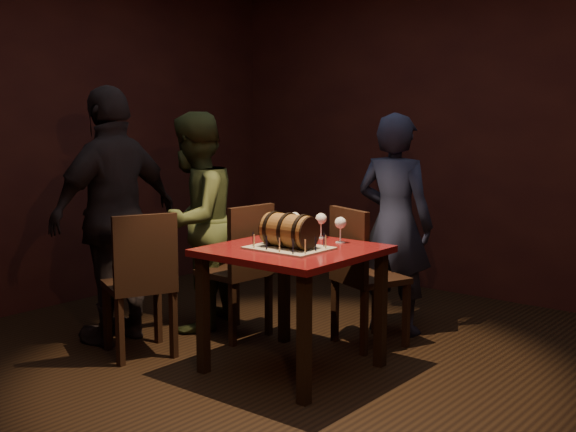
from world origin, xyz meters
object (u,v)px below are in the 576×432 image
at_px(pub_table, 293,266).
at_px(person_back, 395,224).
at_px(wine_glass_right, 340,224).
at_px(person_left_front, 115,216).
at_px(chair_left_front, 142,277).
at_px(person_left_rear, 194,222).
at_px(pint_of_ale, 291,229).
at_px(wine_glass_mid, 321,220).
at_px(wine_glass_left, 295,219).
at_px(chair_back, 361,269).
at_px(chair_left_rear, 242,264).
at_px(barrel_cake, 289,231).

relative_size(pub_table, person_back, 0.58).
relative_size(wine_glass_right, person_left_front, 0.09).
relative_size(pub_table, chair_left_front, 0.97).
bearing_deg(person_left_rear, person_back, 108.16).
distance_m(pint_of_ale, person_left_rear, 0.93).
bearing_deg(wine_glass_right, wine_glass_mid, 161.00).
xyz_separation_m(wine_glass_left, chair_back, (0.30, 0.33, -0.35)).
bearing_deg(pint_of_ale, wine_glass_right, 22.37).
xyz_separation_m(chair_back, person_left_front, (-1.35, -0.94, 0.34)).
relative_size(chair_back, person_left_front, 0.54).
distance_m(wine_glass_left, person_back, 0.81).
height_order(wine_glass_right, chair_left_front, chair_left_front).
xyz_separation_m(wine_glass_mid, person_left_front, (-1.21, -0.68, -0.00)).
bearing_deg(chair_left_front, person_back, 57.72).
xyz_separation_m(wine_glass_right, chair_left_front, (-1.00, -0.74, -0.35)).
relative_size(wine_glass_right, chair_left_front, 0.17).
distance_m(wine_glass_left, person_left_front, 1.22).
bearing_deg(chair_left_front, chair_back, 48.45).
relative_size(chair_left_rear, person_left_rear, 0.60).
xyz_separation_m(wine_glass_left, pint_of_ale, (0.06, -0.11, -0.05)).
relative_size(barrel_cake, wine_glass_mid, 2.25).
relative_size(pub_table, pint_of_ale, 6.00).
bearing_deg(pint_of_ale, chair_left_rear, 170.79).
height_order(pub_table, wine_glass_right, wine_glass_right).
height_order(barrel_cake, person_left_rear, person_left_rear).
xyz_separation_m(pub_table, person_left_front, (-1.28, -0.31, 0.22)).
distance_m(barrel_cake, pint_of_ale, 0.30).
relative_size(barrel_cake, chair_back, 0.39).
bearing_deg(pub_table, wine_glass_left, 127.07).
bearing_deg(wine_glass_mid, chair_left_front, -134.79).
bearing_deg(person_left_front, barrel_cake, 99.00).
relative_size(chair_left_front, person_left_rear, 0.60).
bearing_deg(pint_of_ale, chair_back, 62.15).
bearing_deg(wine_glass_right, pub_table, -112.73).
relative_size(barrel_cake, wine_glass_left, 2.25).
height_order(barrel_cake, wine_glass_mid, barrel_cake).
bearing_deg(chair_back, chair_left_front, -131.55).
bearing_deg(chair_back, wine_glass_left, -132.25).
distance_m(chair_back, person_back, 0.49).
distance_m(person_back, person_left_rear, 1.42).
height_order(wine_glass_left, person_left_rear, person_left_rear).
height_order(wine_glass_left, person_back, person_back).
distance_m(wine_glass_mid, pint_of_ale, 0.21).
bearing_deg(person_back, chair_left_front, 53.36).
distance_m(wine_glass_left, wine_glass_right, 0.36).
relative_size(pint_of_ale, person_back, 0.10).
xyz_separation_m(barrel_cake, pint_of_ale, (-0.18, 0.24, -0.04)).
xyz_separation_m(wine_glass_mid, wine_glass_right, (0.20, -0.07, 0.00)).
xyz_separation_m(wine_glass_left, chair_left_rear, (-0.44, -0.03, -0.35)).
height_order(wine_glass_mid, person_left_rear, person_left_rear).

